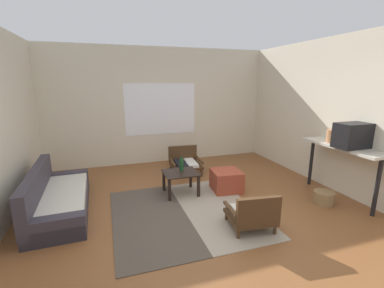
# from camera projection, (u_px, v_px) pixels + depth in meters

# --- Properties ---
(ground_plane) EXTENTS (7.80, 7.80, 0.00)m
(ground_plane) POSITION_uv_depth(u_px,v_px,m) (206.00, 220.00, 3.77)
(ground_plane) COLOR brown
(far_wall_with_window) EXTENTS (5.60, 0.13, 2.70)m
(far_wall_with_window) POSITION_uv_depth(u_px,v_px,m) (160.00, 106.00, 6.28)
(far_wall_with_window) COLOR beige
(far_wall_with_window) RESTS_ON ground
(side_wall_right) EXTENTS (0.12, 6.60, 2.70)m
(side_wall_right) POSITION_uv_depth(u_px,v_px,m) (344.00, 116.00, 4.54)
(side_wall_right) COLOR beige
(side_wall_right) RESTS_ON ground
(area_rug) EXTENTS (2.11, 2.18, 0.01)m
(area_rug) POSITION_uv_depth(u_px,v_px,m) (185.00, 213.00, 3.95)
(area_rug) COLOR #4C4238
(area_rug) RESTS_ON ground
(couch) EXTENTS (0.80, 1.95, 0.68)m
(couch) POSITION_uv_depth(u_px,v_px,m) (56.00, 199.00, 3.96)
(couch) COLOR #38333D
(couch) RESTS_ON ground
(coffee_table) EXTENTS (0.58, 0.52, 0.40)m
(coffee_table) POSITION_uv_depth(u_px,v_px,m) (181.00, 177.00, 4.55)
(coffee_table) COLOR black
(coffee_table) RESTS_ON ground
(armchair_by_window) EXTENTS (0.68, 0.69, 0.53)m
(armchair_by_window) POSITION_uv_depth(u_px,v_px,m) (185.00, 161.00, 5.71)
(armchair_by_window) COLOR #472D19
(armchair_by_window) RESTS_ON ground
(armchair_striped_foreground) EXTENTS (0.64, 0.62, 0.54)m
(armchair_striped_foreground) POSITION_uv_depth(u_px,v_px,m) (252.00, 214.00, 3.45)
(armchair_striped_foreground) COLOR #472D19
(armchair_striped_foreground) RESTS_ON ground
(ottoman_orange) EXTENTS (0.55, 0.55, 0.37)m
(ottoman_orange) POSITION_uv_depth(u_px,v_px,m) (226.00, 181.00, 4.74)
(ottoman_orange) COLOR #993D28
(ottoman_orange) RESTS_ON ground
(console_shelf) EXTENTS (0.44, 1.41, 0.92)m
(console_shelf) POSITION_uv_depth(u_px,v_px,m) (342.00, 152.00, 4.29)
(console_shelf) COLOR beige
(console_shelf) RESTS_ON ground
(crt_television) EXTENTS (0.56, 0.32, 0.39)m
(crt_television) POSITION_uv_depth(u_px,v_px,m) (354.00, 135.00, 4.07)
(crt_television) COLOR black
(crt_television) RESTS_ON console_shelf
(clay_vase) EXTENTS (0.22, 0.22, 0.30)m
(clay_vase) POSITION_uv_depth(u_px,v_px,m) (334.00, 136.00, 4.43)
(clay_vase) COLOR #A87047
(clay_vase) RESTS_ON console_shelf
(glass_bottle) EXTENTS (0.07, 0.07, 0.26)m
(glass_bottle) POSITION_uv_depth(u_px,v_px,m) (182.00, 165.00, 4.60)
(glass_bottle) COLOR #194723
(glass_bottle) RESTS_ON coffee_table
(wicker_basket) EXTENTS (0.32, 0.32, 0.20)m
(wicker_basket) POSITION_uv_depth(u_px,v_px,m) (324.00, 198.00, 4.25)
(wicker_basket) COLOR olive
(wicker_basket) RESTS_ON ground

